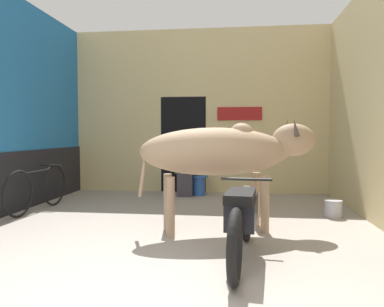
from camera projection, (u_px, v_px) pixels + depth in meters
The scene contains 7 objects.
wall_back_with_doorway at pixel (195, 122), 8.29m from camera, with size 5.45×0.93×3.52m.
cow at pixel (226, 152), 4.85m from camera, with size 2.39×1.16×1.48m.
motorcycle_near at pixel (242, 217), 3.75m from camera, with size 0.58×1.99×0.77m.
bicycle at pixel (38, 189), 6.14m from camera, with size 0.44×1.70×0.74m.
shopkeeper_seated at pixel (186, 166), 7.64m from camera, with size 0.44×0.34×1.15m.
plastic_stool at pixel (199, 185), 7.71m from camera, with size 0.37×0.37×0.41m.
bucket at pixel (333, 209), 5.70m from camera, with size 0.26×0.26×0.26m.
Camera 1 is at (0.84, -2.55, 1.27)m, focal length 35.00 mm.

